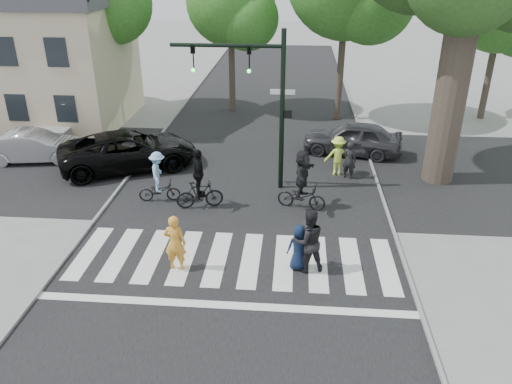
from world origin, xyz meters
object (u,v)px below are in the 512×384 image
pedestrian_adult (308,241)px  car_grey (352,138)px  cyclist_mid (199,184)px  pedestrian_child (299,247)px  pedestrian_woman (175,243)px  car_silver (34,146)px  cyclist_left (159,180)px  traffic_signal (259,89)px  cyclist_right (302,183)px  car_suv (129,151)px

pedestrian_adult → car_grey: (2.12, 9.52, -0.21)m
cyclist_mid → pedestrian_child: bearing=-45.3°
pedestrian_woman → pedestrian_child: bearing=-171.7°
pedestrian_woman → cyclist_mid: cyclist_mid is taller
pedestrian_child → car_grey: size_ratio=0.32×
cyclist_mid → car_silver: (-8.04, 3.83, -0.22)m
pedestrian_child → car_silver: bearing=-43.1°
pedestrian_child → cyclist_left: cyclist_left is taller
traffic_signal → cyclist_mid: bearing=-135.9°
pedestrian_child → cyclist_left: bearing=-48.4°
cyclist_right → pedestrian_woman: bearing=-131.0°
cyclist_mid → cyclist_right: size_ratio=0.99×
car_grey → cyclist_left: bearing=-43.4°
traffic_signal → pedestrian_adult: bearing=-71.8°
cyclist_right → car_grey: cyclist_right is taller
cyclist_right → car_suv: size_ratio=0.39×
car_suv → car_silver: bearing=60.3°
traffic_signal → car_suv: size_ratio=1.05×
pedestrian_adult → cyclist_mid: cyclist_mid is taller
traffic_signal → pedestrian_woman: 6.86m
pedestrian_child → car_silver: size_ratio=0.34×
cyclist_right → cyclist_mid: bearing=-176.4°
pedestrian_adult → cyclist_right: size_ratio=0.87×
pedestrian_child → cyclist_mid: bearing=-55.8°
pedestrian_child → cyclist_left: size_ratio=0.74×
traffic_signal → car_suv: (-5.63, 1.47, -3.11)m
pedestrian_woman → car_suv: bearing=-60.1°
pedestrian_woman → cyclist_right: size_ratio=0.78×
pedestrian_woman → car_grey: size_ratio=0.39×
pedestrian_woman → cyclist_right: bearing=-127.9°
pedestrian_woman → car_silver: size_ratio=0.42×
cyclist_right → pedestrian_adult: bearing=-87.4°
pedestrian_woman → car_silver: 11.18m
pedestrian_child → cyclist_right: (0.08, 3.83, 0.28)m
car_suv → pedestrian_child: bearing=-158.1°
traffic_signal → pedestrian_adult: size_ratio=3.11×
cyclist_left → cyclist_right: (5.21, -0.17, 0.16)m
pedestrian_adult → pedestrian_woman: bearing=-12.5°
pedestrian_child → car_silver: pedestrian_child is taller
cyclist_left → car_silver: cyclist_left is taller
cyclist_left → car_suv: cyclist_left is taller
traffic_signal → cyclist_mid: traffic_signal is taller
cyclist_left → car_suv: size_ratio=0.34×
traffic_signal → car_silver: (-10.02, 1.91, -3.21)m
pedestrian_woman → car_grey: bearing=-118.0°
cyclist_mid → cyclist_right: cyclist_right is taller
pedestrian_adult → cyclist_mid: bearing=-60.3°
traffic_signal → pedestrian_child: size_ratio=4.24×
car_silver → car_grey: (13.96, 2.04, 0.06)m
traffic_signal → cyclist_mid: (-1.98, -1.92, -3.00)m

